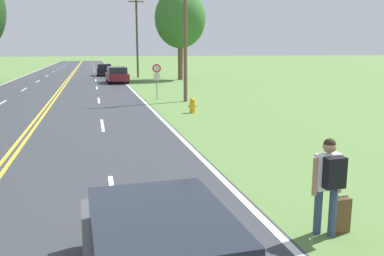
{
  "coord_description": "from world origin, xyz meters",
  "views": [
    {
      "loc": [
        2.6,
        -1.42,
        3.28
      ],
      "look_at": [
        5.15,
        9.01,
        1.2
      ],
      "focal_mm": 38.0,
      "sensor_mm": 36.0,
      "label": 1
    }
  ],
  "objects_px": {
    "hitchhiker_person": "(329,177)",
    "tree_mid_treeline": "(180,19)",
    "traffic_sign": "(157,73)",
    "fire_hydrant": "(192,105)",
    "car_maroon_van_mid_far": "(117,74)",
    "car_black_sedan_receding": "(104,70)",
    "suitcase": "(340,216)"
  },
  "relations": [
    {
      "from": "hitchhiker_person",
      "to": "tree_mid_treeline",
      "type": "height_order",
      "value": "tree_mid_treeline"
    },
    {
      "from": "traffic_sign",
      "to": "tree_mid_treeline",
      "type": "relative_size",
      "value": 0.24
    },
    {
      "from": "hitchhiker_person",
      "to": "fire_hydrant",
      "type": "xyz_separation_m",
      "value": [
        1.09,
        14.43,
        -0.68
      ]
    },
    {
      "from": "traffic_sign",
      "to": "hitchhiker_person",
      "type": "bearing_deg",
      "value": -90.5
    },
    {
      "from": "tree_mid_treeline",
      "to": "car_maroon_van_mid_far",
      "type": "xyz_separation_m",
      "value": [
        -7.03,
        -2.78,
        -5.65
      ]
    },
    {
      "from": "traffic_sign",
      "to": "car_black_sedan_receding",
      "type": "bearing_deg",
      "value": 95.62
    },
    {
      "from": "suitcase",
      "to": "car_maroon_van_mid_far",
      "type": "xyz_separation_m",
      "value": [
        -1.86,
        34.94,
        0.52
      ]
    },
    {
      "from": "tree_mid_treeline",
      "to": "car_black_sedan_receding",
      "type": "distance_m",
      "value": 13.39
    },
    {
      "from": "traffic_sign",
      "to": "car_black_sedan_receding",
      "type": "distance_m",
      "value": 26.55
    },
    {
      "from": "hitchhiker_person",
      "to": "fire_hydrant",
      "type": "height_order",
      "value": "hitchhiker_person"
    },
    {
      "from": "traffic_sign",
      "to": "fire_hydrant",
      "type": "bearing_deg",
      "value": -81.55
    },
    {
      "from": "hitchhiker_person",
      "to": "fire_hydrant",
      "type": "bearing_deg",
      "value": -8.16
    },
    {
      "from": "hitchhiker_person",
      "to": "traffic_sign",
      "type": "distance_m",
      "value": 20.56
    },
    {
      "from": "hitchhiker_person",
      "to": "car_black_sedan_receding",
      "type": "bearing_deg",
      "value": -0.91
    },
    {
      "from": "fire_hydrant",
      "to": "traffic_sign",
      "type": "relative_size",
      "value": 0.34
    },
    {
      "from": "car_maroon_van_mid_far",
      "to": "traffic_sign",
      "type": "bearing_deg",
      "value": 4.84
    },
    {
      "from": "hitchhiker_person",
      "to": "tree_mid_treeline",
      "type": "xyz_separation_m",
      "value": [
        5.47,
        37.77,
        5.4
      ]
    },
    {
      "from": "hitchhiker_person",
      "to": "car_maroon_van_mid_far",
      "type": "height_order",
      "value": "hitchhiker_person"
    },
    {
      "from": "fire_hydrant",
      "to": "traffic_sign",
      "type": "bearing_deg",
      "value": 98.45
    },
    {
      "from": "traffic_sign",
      "to": "car_black_sedan_receding",
      "type": "relative_size",
      "value": 0.5
    },
    {
      "from": "tree_mid_treeline",
      "to": "car_maroon_van_mid_far",
      "type": "relative_size",
      "value": 2.08
    },
    {
      "from": "car_maroon_van_mid_far",
      "to": "car_black_sedan_receding",
      "type": "xyz_separation_m",
      "value": [
        -0.86,
        11.95,
        -0.09
      ]
    },
    {
      "from": "hitchhiker_person",
      "to": "car_maroon_van_mid_far",
      "type": "xyz_separation_m",
      "value": [
        -1.56,
        34.99,
        -0.24
      ]
    },
    {
      "from": "hitchhiker_person",
      "to": "car_black_sedan_receding",
      "type": "height_order",
      "value": "hitchhiker_person"
    },
    {
      "from": "tree_mid_treeline",
      "to": "car_maroon_van_mid_far",
      "type": "bearing_deg",
      "value": -158.42
    },
    {
      "from": "fire_hydrant",
      "to": "car_black_sedan_receding",
      "type": "distance_m",
      "value": 32.7
    },
    {
      "from": "fire_hydrant",
      "to": "traffic_sign",
      "type": "height_order",
      "value": "traffic_sign"
    },
    {
      "from": "suitcase",
      "to": "fire_hydrant",
      "type": "relative_size",
      "value": 0.88
    },
    {
      "from": "traffic_sign",
      "to": "car_black_sedan_receding",
      "type": "height_order",
      "value": "traffic_sign"
    },
    {
      "from": "tree_mid_treeline",
      "to": "car_maroon_van_mid_far",
      "type": "distance_m",
      "value": 9.43
    },
    {
      "from": "suitcase",
      "to": "tree_mid_treeline",
      "type": "xyz_separation_m",
      "value": [
        5.16,
        37.72,
        6.17
      ]
    },
    {
      "from": "traffic_sign",
      "to": "tree_mid_treeline",
      "type": "bearing_deg",
      "value": 72.93
    }
  ]
}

